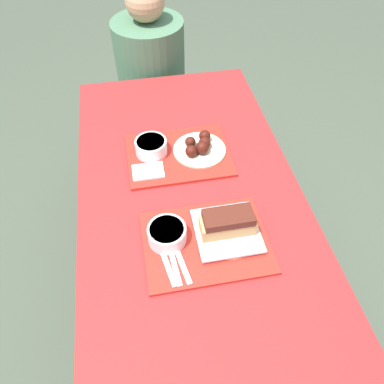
% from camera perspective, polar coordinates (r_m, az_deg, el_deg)
% --- Properties ---
extents(ground_plane, '(12.00, 12.00, 0.00)m').
position_cam_1_polar(ground_plane, '(1.99, -0.14, -15.16)').
color(ground_plane, '#424C3D').
extents(picnic_table, '(0.79, 1.55, 0.78)m').
position_cam_1_polar(picnic_table, '(1.42, -0.18, -3.17)').
color(picnic_table, maroon).
rests_on(picnic_table, ground_plane).
extents(picnic_bench_far, '(0.75, 0.28, 0.43)m').
position_cam_1_polar(picnic_bench_far, '(2.34, -4.66, 11.12)').
color(picnic_bench_far, maroon).
rests_on(picnic_bench_far, ground_plane).
extents(tray_near, '(0.40, 0.30, 0.01)m').
position_cam_1_polar(tray_near, '(1.20, 2.14, -7.65)').
color(tray_near, red).
rests_on(tray_near, picnic_table).
extents(tray_far, '(0.40, 0.30, 0.01)m').
position_cam_1_polar(tray_far, '(1.46, -2.04, 5.67)').
color(tray_far, red).
rests_on(tray_far, picnic_table).
extents(bowl_coleslaw_near, '(0.12, 0.12, 0.06)m').
position_cam_1_polar(bowl_coleslaw_near, '(1.18, -3.83, -6.34)').
color(bowl_coleslaw_near, silver).
rests_on(bowl_coleslaw_near, tray_near).
extents(brisket_sandwich_plate, '(0.20, 0.20, 0.10)m').
position_cam_1_polar(brisket_sandwich_plate, '(1.19, 5.42, -5.21)').
color(brisket_sandwich_plate, beige).
rests_on(brisket_sandwich_plate, tray_near).
extents(plastic_fork_near, '(0.03, 0.17, 0.00)m').
position_cam_1_polar(plastic_fork_near, '(1.16, -2.85, -10.50)').
color(plastic_fork_near, white).
rests_on(plastic_fork_near, tray_near).
extents(plastic_knife_near, '(0.04, 0.17, 0.00)m').
position_cam_1_polar(plastic_knife_near, '(1.16, -1.75, -10.33)').
color(plastic_knife_near, white).
rests_on(plastic_knife_near, tray_near).
extents(plastic_spoon_near, '(0.05, 0.17, 0.00)m').
position_cam_1_polar(plastic_spoon_near, '(1.15, -3.94, -10.66)').
color(plastic_spoon_near, white).
rests_on(plastic_spoon_near, tray_near).
extents(condiment_packet, '(0.04, 0.03, 0.01)m').
position_cam_1_polar(condiment_packet, '(1.23, 1.94, -4.77)').
color(condiment_packet, teal).
rests_on(condiment_packet, tray_near).
extents(bowl_coleslaw_far, '(0.12, 0.12, 0.06)m').
position_cam_1_polar(bowl_coleslaw_far, '(1.45, -6.26, 6.94)').
color(bowl_coleslaw_far, silver).
rests_on(bowl_coleslaw_far, tray_far).
extents(wings_plate_far, '(0.21, 0.21, 0.06)m').
position_cam_1_polar(wings_plate_far, '(1.46, 1.14, 6.96)').
color(wings_plate_far, beige).
rests_on(wings_plate_far, tray_far).
extents(napkin_far, '(0.12, 0.08, 0.01)m').
position_cam_1_polar(napkin_far, '(1.40, -6.70, 3.16)').
color(napkin_far, white).
rests_on(napkin_far, tray_far).
extents(person_seated_across, '(0.37, 0.37, 0.72)m').
position_cam_1_polar(person_seated_across, '(2.14, -6.33, 18.74)').
color(person_seated_across, '#477051').
rests_on(person_seated_across, picnic_bench_far).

